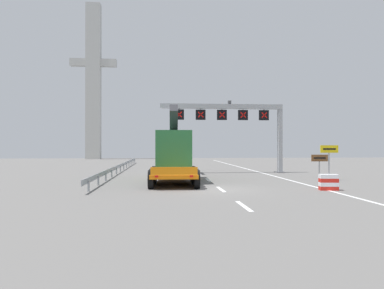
{
  "coord_description": "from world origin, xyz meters",
  "views": [
    {
      "loc": [
        -3.14,
        -20.56,
        2.48
      ],
      "look_at": [
        -0.61,
        9.51,
        2.65
      ],
      "focal_mm": 33.36,
      "sensor_mm": 36.0,
      "label": 1
    }
  ],
  "objects_px": {
    "overhead_lane_gantry": "(237,117)",
    "crash_barrier_striped": "(329,182)",
    "exit_sign_yellow": "(329,154)",
    "bridge_pylon_distant": "(93,79)",
    "tourist_info_sign_brown": "(319,160)",
    "heavy_haul_truck_orange": "(174,153)"
  },
  "relations": [
    {
      "from": "heavy_haul_truck_orange",
      "to": "exit_sign_yellow",
      "type": "relative_size",
      "value": 5.49
    },
    {
      "from": "heavy_haul_truck_orange",
      "to": "exit_sign_yellow",
      "type": "height_order",
      "value": "heavy_haul_truck_orange"
    },
    {
      "from": "heavy_haul_truck_orange",
      "to": "bridge_pylon_distant",
      "type": "bearing_deg",
      "value": 108.35
    },
    {
      "from": "overhead_lane_gantry",
      "to": "heavy_haul_truck_orange",
      "type": "bearing_deg",
      "value": -142.09
    },
    {
      "from": "crash_barrier_striped",
      "to": "tourist_info_sign_brown",
      "type": "bearing_deg",
      "value": 68.71
    },
    {
      "from": "tourist_info_sign_brown",
      "to": "bridge_pylon_distant",
      "type": "xyz_separation_m",
      "value": [
        -26.07,
        44.47,
        14.4
      ]
    },
    {
      "from": "crash_barrier_striped",
      "to": "bridge_pylon_distant",
      "type": "height_order",
      "value": "bridge_pylon_distant"
    },
    {
      "from": "tourist_info_sign_brown",
      "to": "bridge_pylon_distant",
      "type": "bearing_deg",
      "value": 120.39
    },
    {
      "from": "crash_barrier_striped",
      "to": "exit_sign_yellow",
      "type": "bearing_deg",
      "value": 63.78
    },
    {
      "from": "exit_sign_yellow",
      "to": "crash_barrier_striped",
      "type": "xyz_separation_m",
      "value": [
        -2.82,
        -5.73,
        -1.49
      ]
    },
    {
      "from": "overhead_lane_gantry",
      "to": "bridge_pylon_distant",
      "type": "distance_m",
      "value": 45.22
    },
    {
      "from": "heavy_haul_truck_orange",
      "to": "crash_barrier_striped",
      "type": "height_order",
      "value": "heavy_haul_truck_orange"
    },
    {
      "from": "crash_barrier_striped",
      "to": "bridge_pylon_distant",
      "type": "relative_size",
      "value": 0.03
    },
    {
      "from": "overhead_lane_gantry",
      "to": "heavy_haul_truck_orange",
      "type": "distance_m",
      "value": 8.37
    },
    {
      "from": "overhead_lane_gantry",
      "to": "exit_sign_yellow",
      "type": "height_order",
      "value": "overhead_lane_gantry"
    },
    {
      "from": "overhead_lane_gantry",
      "to": "crash_barrier_striped",
      "type": "bearing_deg",
      "value": -79.83
    },
    {
      "from": "heavy_haul_truck_orange",
      "to": "crash_barrier_striped",
      "type": "distance_m",
      "value": 12.34
    },
    {
      "from": "heavy_haul_truck_orange",
      "to": "crash_barrier_striped",
      "type": "xyz_separation_m",
      "value": [
        8.51,
        -8.8,
        -1.54
      ]
    },
    {
      "from": "overhead_lane_gantry",
      "to": "crash_barrier_striped",
      "type": "relative_size",
      "value": 11.16
    },
    {
      "from": "exit_sign_yellow",
      "to": "heavy_haul_truck_orange",
      "type": "bearing_deg",
      "value": 164.8
    },
    {
      "from": "tourist_info_sign_brown",
      "to": "crash_barrier_striped",
      "type": "relative_size",
      "value": 1.73
    },
    {
      "from": "tourist_info_sign_brown",
      "to": "heavy_haul_truck_orange",
      "type": "bearing_deg",
      "value": 175.83
    }
  ]
}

